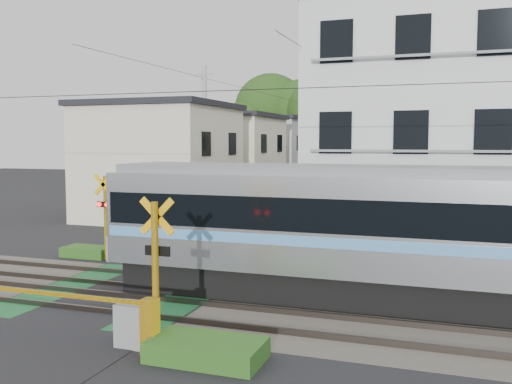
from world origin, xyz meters
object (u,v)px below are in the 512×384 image
at_px(apartment_block, 452,130).
at_px(pedestrian, 331,183).
at_px(crossing_signal_near, 137,313).
at_px(crossing_signal_far, 117,241).

height_order(apartment_block, pedestrian, apartment_block).
relative_size(apartment_block, pedestrian, 5.72).
relative_size(crossing_signal_near, pedestrian, 2.66).
relative_size(crossing_signal_near, apartment_block, 0.46).
relative_size(crossing_signal_far, pedestrian, 2.66).
height_order(crossing_signal_far, pedestrian, crossing_signal_far).
relative_size(crossing_signal_near, crossing_signal_far, 1.00).
xyz_separation_m(crossing_signal_near, apartment_block, (5.91, 13.15, 3.94)).
bearing_deg(pedestrian, crossing_signal_far, 76.92).
xyz_separation_m(crossing_signal_near, pedestrian, (-3.24, 35.03, 0.18)).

